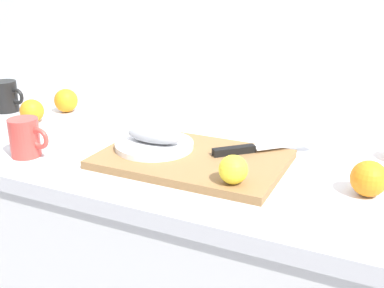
{
  "coord_description": "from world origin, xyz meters",
  "views": [
    {
      "loc": [
        0.68,
        -1.0,
        1.34
      ],
      "look_at": [
        0.23,
        -0.04,
        0.95
      ],
      "focal_mm": 43.47,
      "sensor_mm": 36.0,
      "label": 1
    }
  ],
  "objects_px": {
    "lemon_0": "(233,170)",
    "chef_knife": "(253,148)",
    "fish_fillet": "(154,136)",
    "orange_0": "(32,111)",
    "coffee_mug_0": "(6,96)",
    "coffee_mug_1": "(26,138)",
    "cutting_board": "(192,159)",
    "white_plate": "(154,145)"
  },
  "relations": [
    {
      "from": "coffee_mug_0",
      "to": "orange_0",
      "type": "distance_m",
      "value": 0.18
    },
    {
      "from": "white_plate",
      "to": "lemon_0",
      "type": "bearing_deg",
      "value": -23.75
    },
    {
      "from": "fish_fillet",
      "to": "orange_0",
      "type": "bearing_deg",
      "value": 170.69
    },
    {
      "from": "cutting_board",
      "to": "coffee_mug_1",
      "type": "bearing_deg",
      "value": -161.01
    },
    {
      "from": "fish_fillet",
      "to": "lemon_0",
      "type": "bearing_deg",
      "value": -23.75
    },
    {
      "from": "white_plate",
      "to": "fish_fillet",
      "type": "bearing_deg",
      "value": -90.0
    },
    {
      "from": "lemon_0",
      "to": "orange_0",
      "type": "distance_m",
      "value": 0.77
    },
    {
      "from": "coffee_mug_0",
      "to": "orange_0",
      "type": "relative_size",
      "value": 1.63
    },
    {
      "from": "white_plate",
      "to": "orange_0",
      "type": "xyz_separation_m",
      "value": [
        -0.48,
        0.08,
        0.01
      ]
    },
    {
      "from": "lemon_0",
      "to": "chef_knife",
      "type": "bearing_deg",
      "value": 95.75
    },
    {
      "from": "lemon_0",
      "to": "coffee_mug_0",
      "type": "relative_size",
      "value": 0.52
    },
    {
      "from": "cutting_board",
      "to": "fish_fillet",
      "type": "bearing_deg",
      "value": 176.65
    },
    {
      "from": "lemon_0",
      "to": "coffee_mug_1",
      "type": "bearing_deg",
      "value": -176.71
    },
    {
      "from": "lemon_0",
      "to": "fish_fillet",
      "type": "bearing_deg",
      "value": 156.25
    },
    {
      "from": "fish_fillet",
      "to": "chef_knife",
      "type": "distance_m",
      "value": 0.25
    },
    {
      "from": "coffee_mug_0",
      "to": "coffee_mug_1",
      "type": "distance_m",
      "value": 0.46
    },
    {
      "from": "chef_knife",
      "to": "coffee_mug_1",
      "type": "xyz_separation_m",
      "value": [
        -0.53,
        -0.23,
        0.02
      ]
    },
    {
      "from": "cutting_board",
      "to": "white_plate",
      "type": "xyz_separation_m",
      "value": [
        -0.11,
        0.01,
        0.02
      ]
    },
    {
      "from": "cutting_board",
      "to": "coffee_mug_1",
      "type": "relative_size",
      "value": 3.9
    },
    {
      "from": "coffee_mug_1",
      "to": "fish_fillet",
      "type": "bearing_deg",
      "value": 26.37
    },
    {
      "from": "lemon_0",
      "to": "white_plate",
      "type": "bearing_deg",
      "value": 156.25
    },
    {
      "from": "fish_fillet",
      "to": "chef_knife",
      "type": "bearing_deg",
      "value": 19.61
    },
    {
      "from": "chef_knife",
      "to": "cutting_board",
      "type": "bearing_deg",
      "value": 171.49
    },
    {
      "from": "fish_fillet",
      "to": "orange_0",
      "type": "height_order",
      "value": "orange_0"
    },
    {
      "from": "chef_knife",
      "to": "coffee_mug_0",
      "type": "distance_m",
      "value": 0.89
    },
    {
      "from": "chef_knife",
      "to": "coffee_mug_1",
      "type": "relative_size",
      "value": 1.98
    },
    {
      "from": "fish_fillet",
      "to": "white_plate",
      "type": "bearing_deg",
      "value": 90.0
    },
    {
      "from": "coffee_mug_0",
      "to": "cutting_board",
      "type": "bearing_deg",
      "value": -10.73
    },
    {
      "from": "lemon_0",
      "to": "coffee_mug_0",
      "type": "xyz_separation_m",
      "value": [
        -0.91,
        0.25,
        0.0
      ]
    },
    {
      "from": "fish_fillet",
      "to": "orange_0",
      "type": "relative_size",
      "value": 2.04
    },
    {
      "from": "cutting_board",
      "to": "coffee_mug_0",
      "type": "bearing_deg",
      "value": 169.27
    },
    {
      "from": "fish_fillet",
      "to": "cutting_board",
      "type": "bearing_deg",
      "value": -3.35
    },
    {
      "from": "chef_knife",
      "to": "orange_0",
      "type": "xyz_separation_m",
      "value": [
        -0.72,
        -0.01,
        0.01
      ]
    },
    {
      "from": "chef_knife",
      "to": "coffee_mug_0",
      "type": "bearing_deg",
      "value": 132.53
    },
    {
      "from": "coffee_mug_0",
      "to": "coffee_mug_1",
      "type": "relative_size",
      "value": 1.05
    },
    {
      "from": "coffee_mug_0",
      "to": "fish_fillet",
      "type": "bearing_deg",
      "value": -11.95
    },
    {
      "from": "cutting_board",
      "to": "orange_0",
      "type": "height_order",
      "value": "orange_0"
    },
    {
      "from": "chef_knife",
      "to": "coffee_mug_1",
      "type": "distance_m",
      "value": 0.58
    },
    {
      "from": "orange_0",
      "to": "coffee_mug_0",
      "type": "bearing_deg",
      "value": 160.72
    },
    {
      "from": "chef_knife",
      "to": "coffee_mug_1",
      "type": "height_order",
      "value": "coffee_mug_1"
    },
    {
      "from": "white_plate",
      "to": "chef_knife",
      "type": "xyz_separation_m",
      "value": [
        0.24,
        0.08,
        0.0
      ]
    },
    {
      "from": "chef_knife",
      "to": "lemon_0",
      "type": "distance_m",
      "value": 0.2
    }
  ]
}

